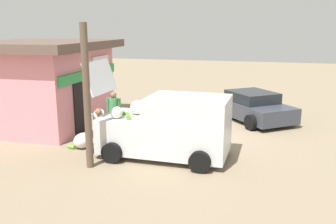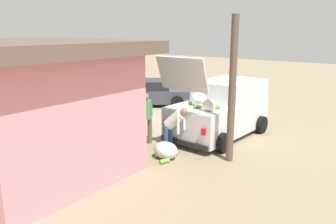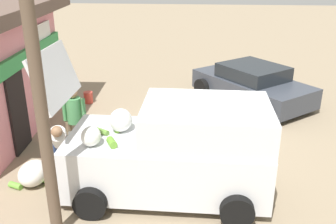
% 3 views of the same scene
% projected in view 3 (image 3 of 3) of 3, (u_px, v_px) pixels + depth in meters
% --- Properties ---
extents(ground_plane, '(60.00, 60.00, 0.00)m').
position_uv_depth(ground_plane, '(198.00, 132.00, 10.46)').
color(ground_plane, gray).
extents(delivery_van, '(2.28, 4.26, 2.90)m').
position_uv_depth(delivery_van, '(176.00, 150.00, 7.48)').
color(delivery_van, silver).
rests_on(delivery_van, ground_plane).
extents(parked_sedan, '(4.22, 3.92, 1.23)m').
position_uv_depth(parked_sedan, '(252.00, 85.00, 12.41)').
color(parked_sedan, '#383D47').
rests_on(parked_sedan, ground_plane).
extents(vendor_standing, '(0.37, 0.57, 1.70)m').
position_uv_depth(vendor_standing, '(75.00, 117.00, 8.87)').
color(vendor_standing, '#726047').
rests_on(vendor_standing, ground_plane).
extents(customer_bending, '(0.76, 0.63, 1.41)m').
position_uv_depth(customer_bending, '(60.00, 144.00, 7.87)').
color(customer_bending, navy).
rests_on(customer_bending, ground_plane).
extents(unloaded_banana_pile, '(0.77, 0.93, 0.50)m').
position_uv_depth(unloaded_banana_pile, '(34.00, 174.00, 8.00)').
color(unloaded_banana_pile, silver).
rests_on(unloaded_banana_pile, ground_plane).
extents(paint_bucket, '(0.29, 0.29, 0.37)m').
position_uv_depth(paint_bucket, '(88.00, 97.00, 12.47)').
color(paint_bucket, '#BF3F33').
rests_on(paint_bucket, ground_plane).
extents(utility_pole, '(0.20, 0.20, 4.05)m').
position_uv_depth(utility_pole, '(44.00, 127.00, 5.86)').
color(utility_pole, brown).
rests_on(utility_pole, ground_plane).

